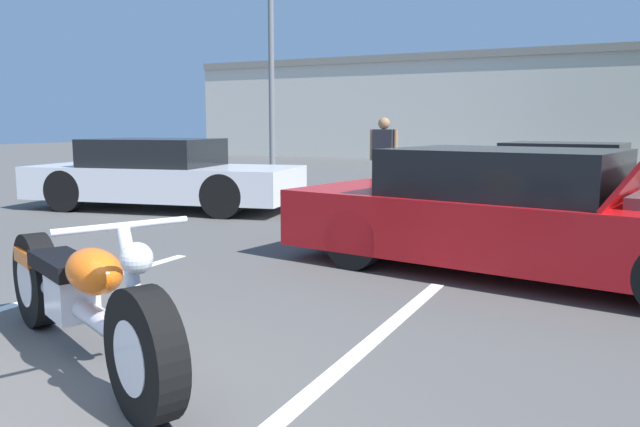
{
  "coord_description": "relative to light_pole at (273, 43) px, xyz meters",
  "views": [
    {
      "loc": [
        2.59,
        -1.49,
        1.46
      ],
      "look_at": [
        0.56,
        2.7,
        0.8
      ],
      "focal_mm": 35.0,
      "sensor_mm": 36.0,
      "label": 1
    }
  ],
  "objects": [
    {
      "name": "parked_car_left_row",
      "position": [
        2.91,
        -8.97,
        -3.43
      ],
      "size": [
        4.91,
        2.58,
        1.22
      ],
      "rotation": [
        0.0,
        0.0,
        0.18
      ],
      "color": "silver",
      "rests_on": "ground"
    },
    {
      "name": "show_car_hood_open",
      "position": [
        9.29,
        -11.24,
        -3.42
      ],
      "size": [
        4.9,
        2.56,
        2.12
      ],
      "rotation": [
        0.0,
        0.0,
        -0.17
      ],
      "color": "red",
      "rests_on": "ground"
    },
    {
      "name": "parking_stripe_middle",
      "position": [
        8.67,
        -14.34,
        -4.02
      ],
      "size": [
        0.12,
        4.64,
        0.01
      ],
      "primitive_type": "cube",
      "color": "white",
      "rests_on": "ground"
    },
    {
      "name": "parked_car_right_row",
      "position": [
        9.3,
        -5.1,
        -3.48
      ],
      "size": [
        4.73,
        2.34,
        1.14
      ],
      "rotation": [
        0.0,
        0.0,
        -0.12
      ],
      "color": "orange",
      "rests_on": "ground"
    },
    {
      "name": "motorcycle",
      "position": [
        7.2,
        -14.86,
        -3.61
      ],
      "size": [
        2.43,
        1.28,
        0.98
      ],
      "rotation": [
        0.0,
        0.0,
        -0.44
      ],
      "color": "black",
      "rests_on": "ground"
    },
    {
      "name": "far_building",
      "position": [
        7.55,
        9.93,
        -1.68
      ],
      "size": [
        32.0,
        4.2,
        4.4
      ],
      "color": "beige",
      "rests_on": "ground"
    },
    {
      "name": "spectator_midground",
      "position": [
        6.31,
        -7.06,
        -3.08
      ],
      "size": [
        0.52,
        0.21,
        1.59
      ],
      "color": "brown",
      "rests_on": "ground"
    },
    {
      "name": "light_pole",
      "position": [
        0.0,
        0.0,
        0.0
      ],
      "size": [
        1.21,
        0.28,
        7.28
      ],
      "color": "slate",
      "rests_on": "ground"
    }
  ]
}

